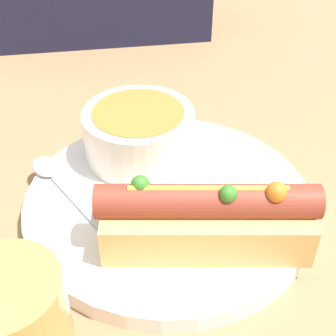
% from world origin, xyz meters
% --- Properties ---
extents(ground_plane, '(4.00, 4.00, 0.00)m').
position_xyz_m(ground_plane, '(0.00, 0.00, 0.00)').
color(ground_plane, '#93704C').
extents(dinner_plate, '(0.27, 0.27, 0.02)m').
position_xyz_m(dinner_plate, '(0.00, 0.00, 0.01)').
color(dinner_plate, white).
rests_on(dinner_plate, ground_plane).
extents(hot_dog, '(0.18, 0.08, 0.07)m').
position_xyz_m(hot_dog, '(0.02, -0.06, 0.04)').
color(hot_dog, '#DBAD60').
rests_on(hot_dog, dinner_plate).
extents(soup_bowl, '(0.11, 0.11, 0.05)m').
position_xyz_m(soup_bowl, '(-0.02, 0.07, 0.05)').
color(soup_bowl, silver).
rests_on(soup_bowl, dinner_plate).
extents(spoon, '(0.09, 0.14, 0.01)m').
position_xyz_m(spoon, '(-0.10, 0.04, 0.02)').
color(spoon, '#B7B7BC').
rests_on(spoon, dinner_plate).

